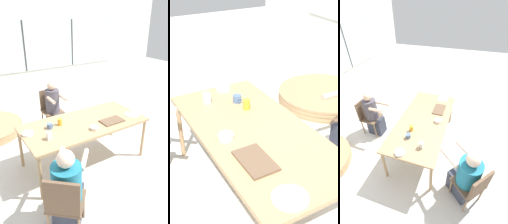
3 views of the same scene
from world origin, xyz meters
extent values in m
plane|color=beige|center=(0.00, 0.00, 0.00)|extent=(16.00, 16.00, 0.00)
cube|color=silver|center=(0.00, 2.70, 1.40)|extent=(8.40, 0.06, 2.80)
cube|color=silver|center=(0.00, 2.66, 1.59)|extent=(5.20, 0.02, 1.16)
cube|color=#333333|center=(0.00, 2.65, 1.59)|extent=(0.04, 0.01, 1.16)
cube|color=#333333|center=(1.30, 2.65, 1.59)|extent=(0.04, 0.01, 1.16)
cube|color=tan|center=(0.00, 0.00, 0.72)|extent=(1.97, 0.94, 0.04)
cylinder|color=tan|center=(-0.94, -0.42, 0.35)|extent=(0.05, 0.05, 0.70)
cylinder|color=tan|center=(0.94, -0.42, 0.35)|extent=(0.05, 0.05, 0.70)
cylinder|color=tan|center=(-0.94, 0.42, 0.35)|extent=(0.05, 0.05, 0.70)
cylinder|color=tan|center=(0.94, 0.42, 0.35)|extent=(0.05, 0.05, 0.70)
cube|color=brown|center=(0.03, 1.31, 0.42)|extent=(0.41, 0.41, 0.03)
cube|color=brown|center=(0.04, 1.49, 0.64)|extent=(0.38, 0.05, 0.42)
cylinder|color=#8C6B4C|center=(0.20, 1.13, 0.20)|extent=(0.03, 0.03, 0.41)
cylinder|color=#8C6B4C|center=(-0.14, 1.14, 0.20)|extent=(0.03, 0.03, 0.41)
cylinder|color=#8C6B4C|center=(0.21, 1.47, 0.20)|extent=(0.03, 0.03, 0.41)
cylinder|color=#8C6B4C|center=(-0.13, 1.48, 0.20)|extent=(0.03, 0.03, 0.41)
cube|color=brown|center=(-0.86, -0.99, 0.42)|extent=(0.56, 0.56, 0.03)
cube|color=brown|center=(-0.97, -1.12, 0.64)|extent=(0.31, 0.28, 0.42)
cylinder|color=#8C6B4C|center=(-0.87, -0.75, 0.20)|extent=(0.03, 0.03, 0.41)
cylinder|color=#8C6B4C|center=(-0.62, -0.97, 0.20)|extent=(0.03, 0.03, 0.41)
cube|color=#333847|center=(0.03, 1.21, 0.22)|extent=(0.27, 0.35, 0.43)
cylinder|color=#4C4751|center=(0.03, 1.27, 0.67)|extent=(0.29, 0.29, 0.48)
sphere|color=#DBB293|center=(0.03, 1.27, 1.00)|extent=(0.17, 0.17, 0.17)
cylinder|color=#DBB293|center=(0.16, 1.02, 0.80)|extent=(0.07, 0.32, 0.06)
cylinder|color=#DBB293|center=(-0.10, 1.02, 0.80)|extent=(0.07, 0.32, 0.06)
cube|color=#333847|center=(-0.79, -0.91, 0.22)|extent=(0.50, 0.51, 0.43)
cylinder|color=#1E7089|center=(-0.83, -0.96, 0.65)|extent=(0.34, 0.34, 0.44)
sphere|color=beige|center=(-0.83, -0.96, 0.97)|extent=(0.20, 0.20, 0.20)
cylinder|color=beige|center=(-0.76, -0.64, 0.77)|extent=(0.29, 0.32, 0.06)
cylinder|color=beige|center=(-0.53, -0.84, 0.77)|extent=(0.29, 0.32, 0.06)
cube|color=brown|center=(0.40, -0.21, 0.75)|extent=(0.37, 0.23, 0.02)
cylinder|color=slate|center=(-0.54, 0.11, 0.78)|extent=(0.09, 0.09, 0.08)
torus|color=slate|center=(-0.50, 0.11, 0.78)|extent=(0.01, 0.06, 0.06)
cylinder|color=gold|center=(-0.36, 0.12, 0.79)|extent=(0.07, 0.07, 0.10)
cube|color=silver|center=(-0.68, -0.17, 0.80)|extent=(0.06, 0.06, 0.11)
cylinder|color=white|center=(-0.89, 0.11, 0.76)|extent=(0.16, 0.16, 0.03)
cylinder|color=silver|center=(0.01, -0.28, 0.77)|extent=(0.13, 0.13, 0.05)
cylinder|color=beige|center=(0.84, -0.20, 0.75)|extent=(0.25, 0.25, 0.01)
camera|label=1|loc=(-1.65, -2.60, 2.35)|focal=35.00mm
camera|label=2|loc=(2.03, -1.14, 2.24)|focal=50.00mm
camera|label=3|loc=(-2.14, -0.70, 2.67)|focal=24.00mm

